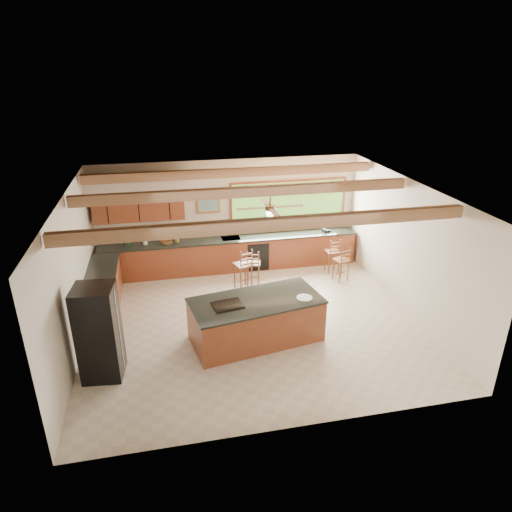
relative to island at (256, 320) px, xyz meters
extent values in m
plane|color=#B9AC99|center=(0.06, 0.66, -0.46)|extent=(7.20, 7.20, 0.00)
cube|color=beige|center=(0.06, 3.91, 1.04)|extent=(7.20, 0.04, 3.00)
cube|color=beige|center=(0.06, -2.59, 1.04)|extent=(7.20, 0.04, 3.00)
cube|color=beige|center=(-3.54, 0.66, 1.04)|extent=(0.04, 6.50, 3.00)
cube|color=beige|center=(3.66, 0.66, 1.04)|extent=(0.04, 6.50, 3.00)
cube|color=tan|center=(0.06, 0.66, 2.54)|extent=(7.20, 6.50, 0.04)
cube|color=#A16C50|center=(0.06, -0.94, 2.40)|extent=(7.10, 0.15, 0.22)
cube|color=#A16C50|center=(0.06, 1.16, 2.40)|extent=(7.10, 0.15, 0.22)
cube|color=#A16C50|center=(0.06, 2.96, 2.40)|extent=(7.10, 0.15, 0.22)
cube|color=brown|center=(-2.29, 3.72, 1.44)|extent=(2.30, 0.35, 0.70)
cube|color=beige|center=(-2.29, 3.65, 2.04)|extent=(2.60, 0.50, 0.48)
cylinder|color=#FFEABF|center=(-2.99, 3.65, 1.81)|extent=(0.10, 0.10, 0.01)
cylinder|color=#FFEABF|center=(-1.59, 3.65, 1.81)|extent=(0.10, 0.10, 0.01)
cube|color=#8DC647|center=(1.76, 3.88, 1.21)|extent=(3.20, 0.04, 1.30)
cube|color=#B28336|center=(-0.49, 3.88, 1.39)|extent=(0.64, 0.03, 0.54)
cube|color=#437A5A|center=(-0.49, 3.86, 1.39)|extent=(0.54, 0.01, 0.44)
cube|color=brown|center=(0.06, 3.57, -0.02)|extent=(7.00, 0.65, 0.88)
cube|color=black|center=(0.06, 3.57, 0.44)|extent=(7.04, 0.69, 0.04)
cube|color=brown|center=(-3.20, 2.01, -0.02)|extent=(0.65, 2.35, 0.88)
cube|color=black|center=(-3.20, 2.01, 0.44)|extent=(0.69, 2.39, 0.04)
cube|color=black|center=(0.76, 3.24, -0.04)|extent=(0.60, 0.02, 0.78)
cube|color=silver|center=(0.06, 3.57, 0.44)|extent=(0.50, 0.38, 0.03)
cylinder|color=silver|center=(0.06, 3.77, 0.61)|extent=(0.03, 0.03, 0.30)
cylinder|color=silver|center=(0.06, 3.67, 0.74)|extent=(0.03, 0.20, 0.03)
cylinder|color=white|center=(-2.22, 3.57, 0.60)|extent=(0.12, 0.12, 0.28)
cylinder|color=#1B4521|center=(-2.82, 3.63, 0.56)|extent=(0.06, 0.06, 0.21)
cylinder|color=#1B4521|center=(-2.63, 3.57, 0.57)|extent=(0.06, 0.06, 0.22)
cube|color=black|center=(2.78, 3.51, 0.50)|extent=(0.23, 0.20, 0.09)
cube|color=brown|center=(0.00, 0.00, -0.02)|extent=(2.78, 1.64, 0.88)
cube|color=black|center=(0.00, 0.00, 0.44)|extent=(2.83, 1.69, 0.04)
cube|color=black|center=(-0.59, -0.10, 0.47)|extent=(0.65, 0.56, 0.02)
cylinder|color=white|center=(0.98, -0.12, 0.47)|extent=(0.32, 0.32, 0.02)
cube|color=black|center=(-2.99, -0.56, 0.44)|extent=(0.77, 0.75, 1.80)
cube|color=silver|center=(-2.64, -0.56, 0.44)|extent=(0.02, 0.05, 1.66)
cube|color=brown|center=(0.16, 2.31, 0.21)|extent=(0.51, 0.51, 0.04)
cylinder|color=brown|center=(0.00, 2.15, -0.14)|extent=(0.04, 0.04, 0.66)
cylinder|color=brown|center=(0.32, 2.15, -0.14)|extent=(0.04, 0.04, 0.66)
cylinder|color=brown|center=(0.00, 2.46, -0.14)|extent=(0.04, 0.04, 0.66)
cylinder|color=brown|center=(0.32, 2.46, -0.14)|extent=(0.04, 0.04, 0.66)
cube|color=brown|center=(0.46, 2.50, 0.13)|extent=(0.43, 0.43, 0.04)
cylinder|color=brown|center=(0.32, 2.36, -0.18)|extent=(0.03, 0.03, 0.58)
cylinder|color=brown|center=(0.60, 2.36, -0.18)|extent=(0.03, 0.03, 0.58)
cylinder|color=brown|center=(0.32, 2.64, -0.18)|extent=(0.03, 0.03, 0.58)
cylinder|color=brown|center=(0.60, 2.64, -0.18)|extent=(0.03, 0.03, 0.58)
cube|color=brown|center=(2.76, 2.26, 0.12)|extent=(0.44, 0.44, 0.04)
cylinder|color=brown|center=(2.63, 2.12, -0.18)|extent=(0.03, 0.03, 0.57)
cylinder|color=brown|center=(2.90, 2.12, -0.18)|extent=(0.03, 0.03, 0.57)
cylinder|color=brown|center=(2.63, 2.40, -0.18)|extent=(0.03, 0.03, 0.57)
cylinder|color=brown|center=(2.90, 2.40, -0.18)|extent=(0.03, 0.03, 0.57)
cube|color=brown|center=(2.73, 2.82, 0.14)|extent=(0.37, 0.37, 0.04)
cylinder|color=brown|center=(2.59, 2.68, -0.17)|extent=(0.03, 0.03, 0.58)
cylinder|color=brown|center=(2.87, 2.68, -0.17)|extent=(0.03, 0.03, 0.58)
cylinder|color=brown|center=(2.59, 2.96, -0.17)|extent=(0.03, 0.03, 0.58)
cylinder|color=brown|center=(2.87, 2.96, -0.17)|extent=(0.03, 0.03, 0.58)
camera|label=1|loc=(-1.69, -7.93, 4.91)|focal=32.00mm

